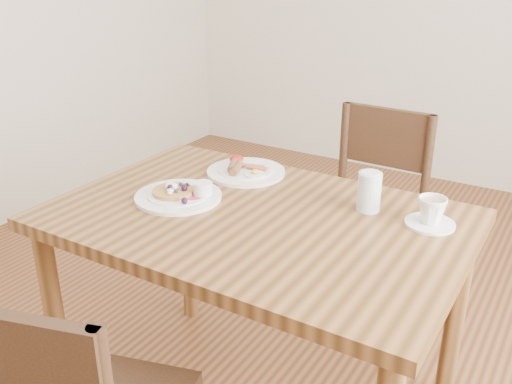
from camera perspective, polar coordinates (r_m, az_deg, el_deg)
dining_table at (r=1.72m, az=0.00°, el=-5.19°), size 1.20×0.80×0.75m
chair_far at (r=2.36m, az=11.19°, el=-1.63°), size 0.43×0.43×0.88m
pancake_plate at (r=1.79m, az=-7.60°, el=-0.24°), size 0.27×0.27×0.06m
breakfast_plate at (r=1.97m, az=-1.13°, el=2.17°), size 0.27×0.27×0.04m
teacup_saucer at (r=1.66m, az=17.12°, el=-2.03°), size 0.14×0.14×0.08m
water_glass at (r=1.71m, az=11.24°, el=0.03°), size 0.07×0.07×0.12m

